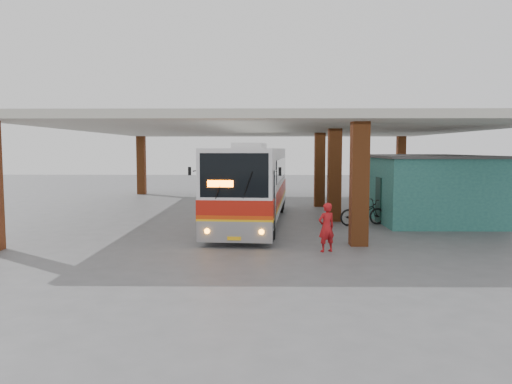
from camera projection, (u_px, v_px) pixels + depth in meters
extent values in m
plane|color=#515154|center=(272.00, 231.00, 20.69)|extent=(90.00, 90.00, 0.00)
cube|color=#944920|center=(359.00, 184.00, 17.48)|extent=(0.60, 0.60, 4.35)
cube|color=#944920|center=(334.00, 175.00, 23.46)|extent=(0.60, 0.60, 4.35)
cube|color=#944920|center=(320.00, 170.00, 29.44)|extent=(0.60, 0.60, 4.35)
cube|color=#944920|center=(141.00, 165.00, 37.55)|extent=(0.60, 0.60, 4.35)
cube|color=#944920|center=(401.00, 165.00, 37.33)|extent=(0.60, 0.60, 4.35)
cube|color=beige|center=(279.00, 128.00, 26.78)|extent=(21.00, 23.00, 0.30)
cube|color=#296867|center=(423.00, 188.00, 24.47)|extent=(5.00, 8.00, 3.00)
cube|color=#484848|center=(424.00, 156.00, 24.33)|extent=(5.20, 8.20, 0.12)
cube|color=#12322B|center=(378.00, 200.00, 23.04)|extent=(0.08, 0.95, 2.10)
cube|color=black|center=(365.00, 180.00, 25.96)|extent=(0.08, 1.20, 1.00)
cube|color=black|center=(365.00, 180.00, 25.96)|extent=(0.04, 1.30, 1.10)
cube|color=silver|center=(252.00, 180.00, 23.05)|extent=(3.61, 12.64, 2.91)
cube|color=silver|center=(250.00, 146.00, 21.89)|extent=(1.50, 3.21, 0.26)
cube|color=gray|center=(235.00, 231.00, 17.18)|extent=(2.64, 0.63, 0.73)
cube|color=red|center=(252.00, 192.00, 23.10)|extent=(3.65, 12.64, 0.52)
cube|color=#D73E0B|center=(252.00, 199.00, 23.13)|extent=(3.65, 12.64, 0.14)
cube|color=yellow|center=(252.00, 202.00, 23.14)|extent=(3.65, 12.64, 0.10)
cube|color=black|center=(234.00, 175.00, 16.87)|extent=(2.35, 0.29, 1.51)
cube|color=black|center=(227.00, 168.00, 23.96)|extent=(0.81, 9.32, 0.93)
cube|color=black|center=(282.00, 168.00, 23.71)|extent=(0.81, 9.32, 0.93)
cube|color=#FF5905|center=(220.00, 184.00, 16.87)|extent=(0.88, 0.12, 0.23)
sphere|color=orange|center=(207.00, 231.00, 17.05)|extent=(0.19, 0.19, 0.19)
sphere|color=orange|center=(261.00, 232.00, 16.87)|extent=(0.19, 0.19, 0.19)
cube|color=yellow|center=(234.00, 238.00, 16.97)|extent=(0.47, 0.07, 0.12)
cylinder|color=black|center=(212.00, 225.00, 18.96)|extent=(0.42, 1.06, 1.04)
cylinder|color=black|center=(270.00, 226.00, 18.75)|extent=(0.42, 1.06, 1.04)
cylinder|color=black|center=(239.00, 203.00, 26.89)|extent=(0.42, 1.06, 1.04)
cylinder|color=black|center=(280.00, 203.00, 26.68)|extent=(0.42, 1.06, 1.04)
cylinder|color=black|center=(242.00, 200.00, 28.23)|extent=(0.42, 1.06, 1.04)
cylinder|color=black|center=(281.00, 200.00, 28.02)|extent=(0.42, 1.06, 1.04)
imported|color=black|center=(362.00, 212.00, 22.31)|extent=(2.34, 1.43, 1.16)
imported|color=red|center=(326.00, 227.00, 16.49)|extent=(0.71, 0.60, 1.64)
cube|color=red|center=(355.00, 203.00, 29.04)|extent=(0.48, 0.48, 0.07)
cube|color=red|center=(358.00, 198.00, 29.01)|extent=(0.07, 0.47, 0.66)
cylinder|color=black|center=(352.00, 206.00, 28.88)|extent=(0.03, 0.03, 0.22)
cylinder|color=black|center=(358.00, 206.00, 28.86)|extent=(0.03, 0.03, 0.22)
cylinder|color=black|center=(351.00, 205.00, 29.25)|extent=(0.03, 0.03, 0.22)
cylinder|color=black|center=(357.00, 205.00, 29.23)|extent=(0.03, 0.03, 0.22)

